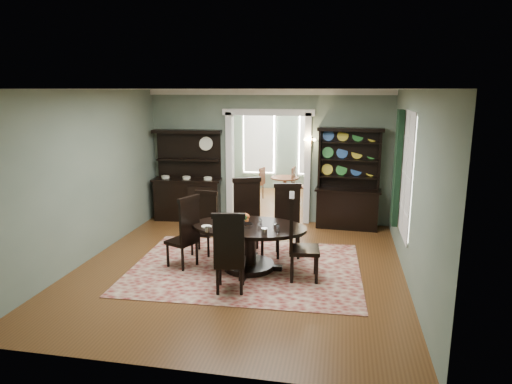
{
  "coord_description": "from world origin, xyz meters",
  "views": [
    {
      "loc": [
        1.66,
        -7.19,
        2.99
      ],
      "look_at": [
        0.17,
        0.6,
        1.21
      ],
      "focal_mm": 32.0,
      "sensor_mm": 36.0,
      "label": 1
    }
  ],
  "objects_px": {
    "sideboard": "(188,188)",
    "welsh_dresser": "(348,192)",
    "dining_table": "(249,239)",
    "parlor_table": "(285,186)"
  },
  "relations": [
    {
      "from": "dining_table",
      "to": "sideboard",
      "type": "bearing_deg",
      "value": 128.83
    },
    {
      "from": "dining_table",
      "to": "sideboard",
      "type": "xyz_separation_m",
      "value": [
        -2.03,
        2.78,
        0.2
      ]
    },
    {
      "from": "sideboard",
      "to": "welsh_dresser",
      "type": "height_order",
      "value": "welsh_dresser"
    },
    {
      "from": "parlor_table",
      "to": "dining_table",
      "type": "bearing_deg",
      "value": -89.98
    },
    {
      "from": "sideboard",
      "to": "parlor_table",
      "type": "xyz_separation_m",
      "value": [
        2.03,
        2.0,
        -0.27
      ]
    },
    {
      "from": "sideboard",
      "to": "welsh_dresser",
      "type": "relative_size",
      "value": 0.95
    },
    {
      "from": "sideboard",
      "to": "welsh_dresser",
      "type": "distance_m",
      "value": 3.68
    },
    {
      "from": "welsh_dresser",
      "to": "parlor_table",
      "type": "height_order",
      "value": "welsh_dresser"
    },
    {
      "from": "dining_table",
      "to": "sideboard",
      "type": "height_order",
      "value": "sideboard"
    },
    {
      "from": "welsh_dresser",
      "to": "parlor_table",
      "type": "xyz_separation_m",
      "value": [
        -1.65,
        1.99,
        -0.34
      ]
    }
  ]
}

